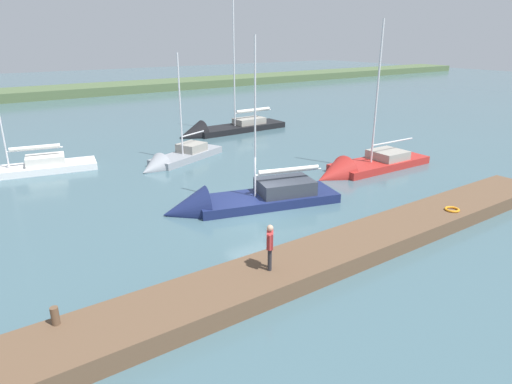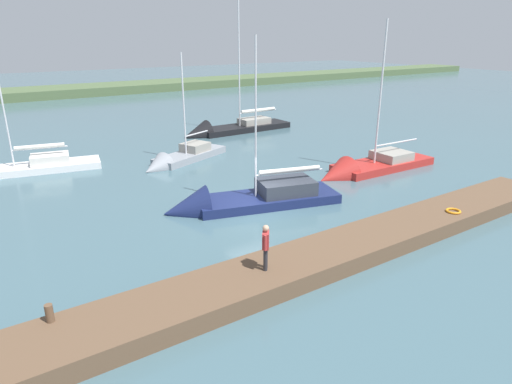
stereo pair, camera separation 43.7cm
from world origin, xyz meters
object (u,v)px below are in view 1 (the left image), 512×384
object	(u,v)px
sailboat_mid_channel	(4,173)
person_on_dock	(270,244)
life_ring_buoy	(452,209)
sailboat_behind_pier	(362,170)
sailboat_near_dock	(237,204)
sailboat_inner_slip	(222,131)
sailboat_outer_mooring	(175,161)
mooring_post_near	(55,316)

from	to	relation	value
sailboat_mid_channel	person_on_dock	size ratio (longest dim) A/B	7.38
life_ring_buoy	person_on_dock	xyz separation A→B (m)	(9.97, -0.45, 0.88)
life_ring_buoy	person_on_dock	distance (m)	10.02
sailboat_behind_pier	sailboat_near_dock	world-z (taller)	sailboat_behind_pier
sailboat_inner_slip	sailboat_mid_channel	size ratio (longest dim) A/B	1.04
sailboat_outer_mooring	person_on_dock	world-z (taller)	sailboat_outer_mooring
mooring_post_near	life_ring_buoy	size ratio (longest dim) A/B	0.80
mooring_post_near	sailboat_inner_slip	size ratio (longest dim) A/B	0.04
mooring_post_near	sailboat_mid_channel	world-z (taller)	sailboat_mid_channel
sailboat_mid_channel	sailboat_behind_pier	size ratio (longest dim) A/B	1.17
mooring_post_near	life_ring_buoy	xyz separation A→B (m)	(-16.63, 1.34, -0.22)
sailboat_behind_pier	person_on_dock	xyz separation A→B (m)	(12.93, 7.63, 1.50)
sailboat_outer_mooring	mooring_post_near	bearing A→B (deg)	32.10
sailboat_inner_slip	sailboat_mid_channel	distance (m)	17.67
life_ring_buoy	sailboat_behind_pier	bearing A→B (deg)	-110.07
person_on_dock	mooring_post_near	bearing A→B (deg)	-150.31
sailboat_near_dock	sailboat_outer_mooring	bearing A→B (deg)	-80.72
mooring_post_near	life_ring_buoy	distance (m)	16.68
life_ring_buoy	sailboat_behind_pier	distance (m)	8.62
sailboat_mid_channel	sailboat_behind_pier	distance (m)	22.25
sailboat_inner_slip	person_on_dock	bearing A→B (deg)	62.02
sailboat_behind_pier	person_on_dock	distance (m)	15.09
person_on_dock	sailboat_inner_slip	bearing A→B (deg)	100.36
sailboat_outer_mooring	person_on_dock	size ratio (longest dim) A/B	4.92
sailboat_near_dock	person_on_dock	world-z (taller)	sailboat_near_dock
mooring_post_near	sailboat_near_dock	size ratio (longest dim) A/B	0.06
mooring_post_near	sailboat_outer_mooring	distance (m)	18.65
sailboat_mid_channel	sailboat_behind_pier	bearing A→B (deg)	158.30
mooring_post_near	sailboat_outer_mooring	bearing A→B (deg)	-125.04
sailboat_inner_slip	sailboat_mid_channel	xyz separation A→B (m)	(17.39, 3.12, -0.06)
life_ring_buoy	person_on_dock	size ratio (longest dim) A/B	0.41
sailboat_mid_channel	sailboat_behind_pier	xyz separation A→B (m)	(-18.76, 11.96, -0.05)
sailboat_inner_slip	sailboat_behind_pier	distance (m)	15.14
person_on_dock	sailboat_mid_channel	bearing A→B (deg)	143.91
sailboat_inner_slip	sailboat_behind_pier	size ratio (longest dim) A/B	1.21
sailboat_near_dock	mooring_post_near	bearing A→B (deg)	46.95
sailboat_near_dock	person_on_dock	distance (m)	7.65
sailboat_behind_pier	sailboat_near_dock	size ratio (longest dim) A/B	1.10
person_on_dock	sailboat_near_dock	bearing A→B (deg)	103.31
sailboat_outer_mooring	sailboat_behind_pier	bearing A→B (deg)	113.35
life_ring_buoy	sailboat_mid_channel	bearing A→B (deg)	-51.73
sailboat_behind_pier	sailboat_outer_mooring	distance (m)	12.30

